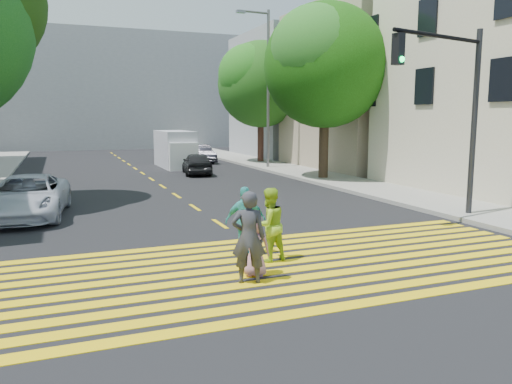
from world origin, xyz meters
TOP-DOWN VIEW (x-y plane):
  - ground at (0.00, 0.00)m, footprint 120.00×120.00m
  - sidewalk_right at (8.50, 15.00)m, footprint 3.00×60.00m
  - crosswalk at (0.00, 1.28)m, footprint 13.40×5.30m
  - lane_line at (0.00, 22.50)m, footprint 0.12×34.40m
  - building_right_tan at (15.00, 19.00)m, footprint 10.00×10.00m
  - building_right_grey at (15.00, 30.00)m, footprint 10.00×10.00m
  - backdrop_block at (0.00, 48.00)m, footprint 30.00×8.00m
  - tree_right_near at (8.24, 14.36)m, footprint 8.13×8.13m
  - tree_right_far at (8.87, 24.47)m, footprint 7.01×6.72m
  - pedestrian_man at (-1.11, 0.58)m, footprint 0.77×0.62m
  - pedestrian_woman at (-0.16, 1.80)m, footprint 0.92×0.78m
  - pedestrian_child at (-0.84, 0.91)m, footprint 0.69×0.56m
  - pedestrian_extra at (-0.46, 2.51)m, footprint 1.02×0.63m
  - white_sedan at (-5.48, 9.22)m, footprint 2.81×5.14m
  - dark_car_near at (2.82, 19.32)m, footprint 2.04×3.88m
  - silver_car at (3.70, 31.31)m, footprint 2.56×5.05m
  - dark_car_parked at (4.98, 26.53)m, footprint 1.44×3.91m
  - white_van at (2.60, 23.80)m, footprint 1.89×4.99m
  - traffic_signal at (6.74, 3.76)m, footprint 3.95×1.18m
  - street_lamp at (7.53, 20.56)m, footprint 2.18×0.34m

SIDE VIEW (x-z plane):
  - ground at x=0.00m, z-range 0.00..0.00m
  - lane_line at x=0.00m, z-range 0.00..0.01m
  - crosswalk at x=0.00m, z-range 0.00..0.01m
  - sidewalk_right at x=8.50m, z-range 0.00..0.15m
  - pedestrian_child at x=-0.84m, z-range 0.00..1.21m
  - dark_car_near at x=2.82m, z-range 0.00..1.26m
  - dark_car_parked at x=4.98m, z-range 0.00..1.28m
  - white_sedan at x=-5.48m, z-range 0.00..1.36m
  - silver_car at x=3.70m, z-range 0.00..1.40m
  - pedestrian_extra at x=-0.46m, z-range 0.00..1.62m
  - pedestrian_woman at x=-0.16m, z-range 0.00..1.67m
  - pedestrian_man at x=-1.11m, z-range 0.00..1.82m
  - white_van at x=2.60m, z-range -0.06..2.29m
  - traffic_signal at x=6.74m, z-range 0.87..6.77m
  - building_right_tan at x=15.00m, z-range 0.00..10.00m
  - building_right_grey at x=15.00m, z-range 0.00..10.00m
  - street_lamp at x=7.53m, z-range 0.71..10.34m
  - tree_right_far at x=8.87m, z-range 1.51..10.10m
  - backdrop_block at x=0.00m, z-range 0.00..12.00m
  - tree_right_near at x=8.24m, z-range 1.59..10.62m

